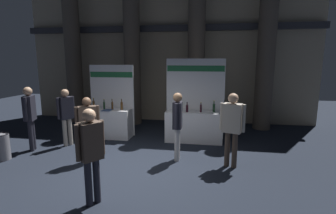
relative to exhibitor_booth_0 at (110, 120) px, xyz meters
name	(u,v)px	position (x,y,z in m)	size (l,w,h in m)	color
ground_plane	(129,170)	(1.45, -2.43, -0.59)	(24.00, 24.00, 0.00)	black
hall_colonnade	(166,41)	(1.45, 2.53, 2.70)	(11.80, 1.29, 6.84)	tan
exhibitor_booth_0	(110,120)	(0.00, 0.00, 0.00)	(1.51, 0.71, 2.37)	white
exhibitor_booth_1	(194,122)	(2.78, 0.03, 0.02)	(1.85, 0.66, 2.58)	white
trash_bin	(2,147)	(-1.96, -2.36, -0.24)	(0.37, 0.37, 0.69)	slate
visitor_0	(30,113)	(-1.67, -1.60, 0.49)	(0.33, 0.52, 1.81)	#23232D
visitor_1	(232,123)	(3.79, -1.84, 0.49)	(0.57, 0.37, 1.78)	#47382D
visitor_2	(88,124)	(0.29, -2.07, 0.39)	(0.51, 0.42, 1.64)	navy
visitor_4	(66,112)	(-0.91, -1.04, 0.42)	(0.39, 0.47, 1.70)	#ADA393
visitor_5	(91,148)	(1.27, -3.91, 0.45)	(0.42, 0.45, 1.73)	#23232D
visitor_6	(177,121)	(2.47, -1.63, 0.43)	(0.23, 0.48, 1.74)	silver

